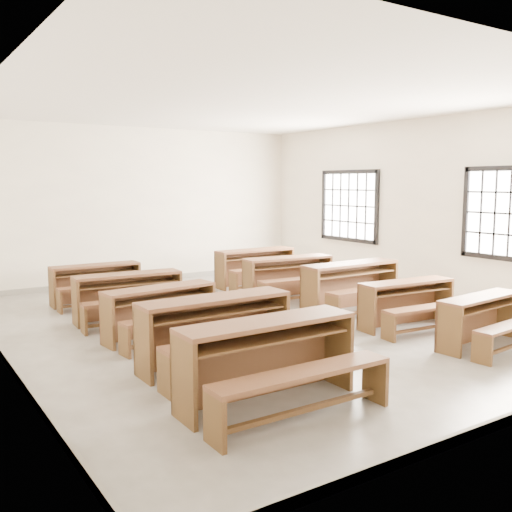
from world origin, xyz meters
TOP-DOWN VIEW (x-y plane):
  - room at (0.09, 0.00)m, footprint 8.50×8.50m
  - desk_set_0 at (-1.62, -2.73)m, footprint 1.78×0.92m
  - desk_set_1 at (-1.50, -1.51)m, footprint 1.79×0.94m
  - desk_set_2 at (-1.54, -0.06)m, footprint 1.62×0.96m
  - desk_set_3 at (-1.54, 1.13)m, footprint 1.65×0.93m
  - desk_set_4 at (-1.56, 2.63)m, footprint 1.51×0.80m
  - desk_set_5 at (1.74, -2.62)m, footprint 1.49×0.87m
  - desk_set_6 at (1.67, -1.44)m, footprint 1.56×0.90m
  - desk_set_7 at (1.74, -0.21)m, footprint 1.76×0.93m
  - desk_set_8 at (1.49, 1.19)m, footprint 1.73×1.02m
  - desk_set_9 at (1.67, 2.53)m, footprint 1.66×0.87m

SIDE VIEW (x-z plane):
  - desk_set_5 at x=1.74m, z-range 0.05..0.70m
  - desk_set_6 at x=1.67m, z-range 0.06..0.73m
  - desk_set_4 at x=-1.56m, z-range 0.06..0.73m
  - desk_set_2 at x=-1.54m, z-range 0.06..0.75m
  - desk_set_3 at x=-1.54m, z-range 0.06..0.78m
  - desk_set_9 at x=1.67m, z-range 0.06..0.81m
  - desk_set_8 at x=1.49m, z-range 0.06..0.81m
  - desk_set_7 at x=1.74m, z-range 0.06..0.85m
  - desk_set_1 at x=-1.50m, z-range 0.07..0.87m
  - desk_set_0 at x=-1.62m, z-range 0.07..0.87m
  - room at x=0.09m, z-range 0.54..3.74m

